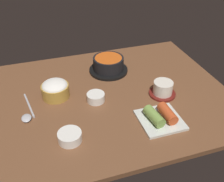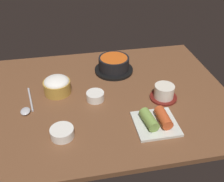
{
  "view_description": "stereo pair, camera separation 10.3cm",
  "coord_description": "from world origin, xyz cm",
  "px_view_note": "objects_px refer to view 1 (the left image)",
  "views": [
    {
      "loc": [
        -23.79,
        -82.13,
        65.02
      ],
      "look_at": [
        2.0,
        -2.0,
        5.0
      ],
      "focal_mm": 41.95,
      "sensor_mm": 36.0,
      "label": 1
    },
    {
      "loc": [
        -13.79,
        -84.69,
        65.02
      ],
      "look_at": [
        2.0,
        -2.0,
        5.0
      ],
      "focal_mm": 41.95,
      "sensor_mm": 36.0,
      "label": 2
    }
  ],
  "objects_px": {
    "rice_bowl": "(55,89)",
    "banchan_cup_center": "(96,97)",
    "spoon": "(27,114)",
    "kimchi_plate": "(160,117)",
    "side_bowl_near": "(70,136)",
    "stone_pot": "(108,65)",
    "tea_cup_with_saucer": "(163,89)"
  },
  "relations": [
    {
      "from": "kimchi_plate",
      "to": "spoon",
      "type": "height_order",
      "value": "kimchi_plate"
    },
    {
      "from": "banchan_cup_center",
      "to": "side_bowl_near",
      "type": "relative_size",
      "value": 0.89
    },
    {
      "from": "spoon",
      "to": "side_bowl_near",
      "type": "bearing_deg",
      "value": -53.92
    },
    {
      "from": "tea_cup_with_saucer",
      "to": "spoon",
      "type": "distance_m",
      "value": 0.53
    },
    {
      "from": "stone_pot",
      "to": "banchan_cup_center",
      "type": "height_order",
      "value": "stone_pot"
    },
    {
      "from": "side_bowl_near",
      "to": "spoon",
      "type": "relative_size",
      "value": 0.44
    },
    {
      "from": "tea_cup_with_saucer",
      "to": "spoon",
      "type": "relative_size",
      "value": 0.61
    },
    {
      "from": "tea_cup_with_saucer",
      "to": "kimchi_plate",
      "type": "height_order",
      "value": "tea_cup_with_saucer"
    },
    {
      "from": "kimchi_plate",
      "to": "rice_bowl",
      "type": "bearing_deg",
      "value": 141.66
    },
    {
      "from": "stone_pot",
      "to": "rice_bowl",
      "type": "height_order",
      "value": "rice_bowl"
    },
    {
      "from": "kimchi_plate",
      "to": "side_bowl_near",
      "type": "height_order",
      "value": "kimchi_plate"
    },
    {
      "from": "tea_cup_with_saucer",
      "to": "side_bowl_near",
      "type": "distance_m",
      "value": 0.43
    },
    {
      "from": "banchan_cup_center",
      "to": "side_bowl_near",
      "type": "bearing_deg",
      "value": -126.91
    },
    {
      "from": "stone_pot",
      "to": "kimchi_plate",
      "type": "xyz_separation_m",
      "value": [
        0.07,
        -0.39,
        -0.02
      ]
    },
    {
      "from": "spoon",
      "to": "rice_bowl",
      "type": "bearing_deg",
      "value": 35.71
    },
    {
      "from": "rice_bowl",
      "to": "side_bowl_near",
      "type": "relative_size",
      "value": 1.39
    },
    {
      "from": "banchan_cup_center",
      "to": "rice_bowl",
      "type": "bearing_deg",
      "value": 151.89
    },
    {
      "from": "rice_bowl",
      "to": "side_bowl_near",
      "type": "distance_m",
      "value": 0.26
    },
    {
      "from": "banchan_cup_center",
      "to": "spoon",
      "type": "bearing_deg",
      "value": -178.57
    },
    {
      "from": "rice_bowl",
      "to": "banchan_cup_center",
      "type": "height_order",
      "value": "rice_bowl"
    },
    {
      "from": "stone_pot",
      "to": "kimchi_plate",
      "type": "bearing_deg",
      "value": -79.26
    },
    {
      "from": "rice_bowl",
      "to": "side_bowl_near",
      "type": "height_order",
      "value": "rice_bowl"
    },
    {
      "from": "kimchi_plate",
      "to": "spoon",
      "type": "bearing_deg",
      "value": 158.3
    },
    {
      "from": "rice_bowl",
      "to": "side_bowl_near",
      "type": "bearing_deg",
      "value": -87.85
    },
    {
      "from": "side_bowl_near",
      "to": "spoon",
      "type": "distance_m",
      "value": 0.22
    },
    {
      "from": "stone_pot",
      "to": "banchan_cup_center",
      "type": "relative_size",
      "value": 2.52
    },
    {
      "from": "side_bowl_near",
      "to": "rice_bowl",
      "type": "bearing_deg",
      "value": 92.15
    },
    {
      "from": "stone_pot",
      "to": "kimchi_plate",
      "type": "height_order",
      "value": "stone_pot"
    },
    {
      "from": "kimchi_plate",
      "to": "side_bowl_near",
      "type": "distance_m",
      "value": 0.32
    },
    {
      "from": "rice_bowl",
      "to": "banchan_cup_center",
      "type": "distance_m",
      "value": 0.17
    },
    {
      "from": "tea_cup_with_saucer",
      "to": "banchan_cup_center",
      "type": "distance_m",
      "value": 0.27
    },
    {
      "from": "rice_bowl",
      "to": "tea_cup_with_saucer",
      "type": "relative_size",
      "value": 1.02
    }
  ]
}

